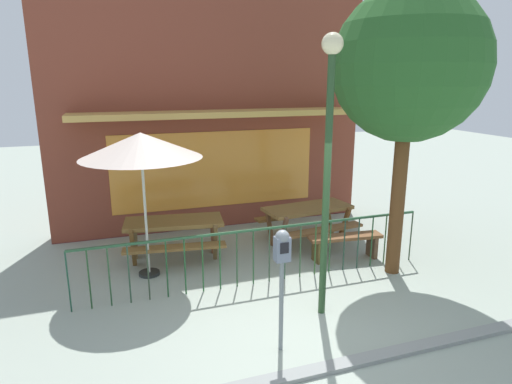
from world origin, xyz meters
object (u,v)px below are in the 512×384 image
(street_tree, at_px, (409,66))
(patio_bench, at_px, (345,242))
(picnic_table_left, at_px, (174,228))
(picnic_table_right, at_px, (308,214))
(street_lamp, at_px, (329,139))
(patio_umbrella, at_px, (141,146))
(parking_meter_near, at_px, (282,259))

(street_tree, bearing_deg, patio_bench, 124.67)
(street_tree, bearing_deg, picnic_table_left, 153.05)
(picnic_table_right, xyz_separation_m, street_lamp, (-1.02, -2.67, 1.93))
(patio_umbrella, relative_size, street_lamp, 0.64)
(picnic_table_left, relative_size, street_lamp, 0.51)
(parking_meter_near, bearing_deg, picnic_table_right, 59.86)
(picnic_table_right, bearing_deg, picnic_table_left, -179.87)
(picnic_table_right, bearing_deg, patio_bench, -74.89)
(patio_umbrella, bearing_deg, patio_bench, -8.05)
(picnic_table_left, distance_m, street_tree, 4.93)
(parking_meter_near, distance_m, street_tree, 3.87)
(street_lamp, bearing_deg, picnic_table_left, 122.95)
(picnic_table_right, xyz_separation_m, patio_bench, (0.29, -1.06, -0.26))
(picnic_table_left, xyz_separation_m, street_lamp, (1.73, -2.66, 1.93))
(picnic_table_left, bearing_deg, parking_meter_near, -76.15)
(picnic_table_left, distance_m, patio_umbrella, 1.82)
(parking_meter_near, height_order, street_lamp, street_lamp)
(patio_bench, bearing_deg, picnic_table_left, 160.86)
(street_lamp, bearing_deg, picnic_table_right, 69.08)
(picnic_table_right, xyz_separation_m, patio_umbrella, (-3.29, -0.55, 1.65))
(picnic_table_right, distance_m, street_tree, 3.52)
(picnic_table_left, relative_size, parking_meter_near, 1.23)
(picnic_table_left, relative_size, street_tree, 0.41)
(parking_meter_near, xyz_separation_m, street_lamp, (0.91, 0.65, 1.31))
(picnic_table_left, height_order, patio_umbrella, patio_umbrella)
(picnic_table_right, xyz_separation_m, parking_meter_near, (-1.93, -3.32, 0.62))
(patio_bench, bearing_deg, parking_meter_near, -134.37)
(picnic_table_right, height_order, parking_meter_near, parking_meter_near)
(picnic_table_right, bearing_deg, street_tree, -65.98)
(street_tree, bearing_deg, patio_umbrella, 162.89)
(picnic_table_right, distance_m, parking_meter_near, 3.89)
(patio_bench, height_order, street_lamp, street_lamp)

